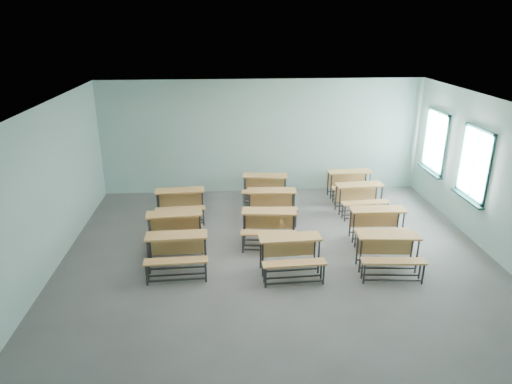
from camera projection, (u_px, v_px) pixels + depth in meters
room at (283, 184)px, 9.14m from camera, size 9.04×8.04×3.24m
desk_unit_r0c0 at (177, 248)px, 8.90m from camera, size 1.23×0.85×0.75m
desk_unit_r0c1 at (291, 250)px, 8.82m from camera, size 1.24×0.86×0.75m
desk_unit_r0c2 at (389, 248)px, 8.89m from camera, size 1.27×0.90×0.75m
desk_unit_r1c0 at (175, 225)px, 9.91m from camera, size 1.27×0.92×0.75m
desk_unit_r1c1 at (269, 223)px, 10.03m from camera, size 1.28×0.93×0.75m
desk_unit_r1c2 at (378, 221)px, 10.12m from camera, size 1.23×0.86×0.75m
desk_unit_r2c0 at (180, 200)px, 11.26m from camera, size 1.25×0.88×0.75m
desk_unit_r2c1 at (272, 201)px, 11.24m from camera, size 1.24×0.86×0.75m
desk_unit_r2c2 at (360, 195)px, 11.65m from camera, size 1.26×0.90×0.75m
desk_unit_r3c1 at (265, 185)px, 12.34m from camera, size 1.29×0.94×0.75m
desk_unit_r3c2 at (350, 181)px, 12.66m from camera, size 1.24×0.87×0.75m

